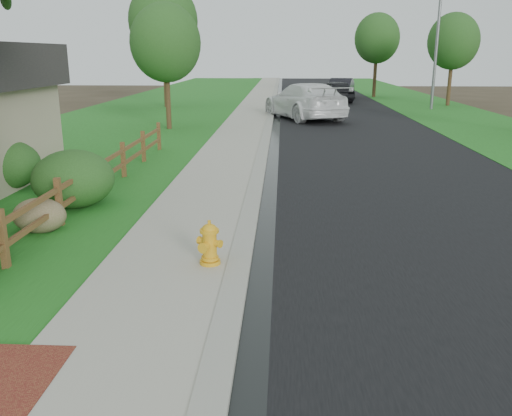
# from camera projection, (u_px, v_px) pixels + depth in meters

# --- Properties ---
(ground) EXTENTS (120.00, 120.00, 0.00)m
(ground) POSITION_uv_depth(u_px,v_px,m) (186.00, 366.00, 6.49)
(ground) COLOR #372D1E
(road) EXTENTS (8.00, 90.00, 0.02)m
(road) POSITION_uv_depth(u_px,v_px,m) (330.00, 105.00, 39.90)
(road) COLOR black
(road) RESTS_ON ground
(curb) EXTENTS (0.40, 90.00, 0.12)m
(curb) POSITION_uv_depth(u_px,v_px,m) (273.00, 104.00, 40.08)
(curb) COLOR gray
(curb) RESTS_ON ground
(wet_gutter) EXTENTS (0.50, 90.00, 0.00)m
(wet_gutter) POSITION_uv_depth(u_px,v_px,m) (278.00, 104.00, 40.08)
(wet_gutter) COLOR black
(wet_gutter) RESTS_ON road
(sidewalk) EXTENTS (2.20, 90.00, 0.10)m
(sidewalk) POSITION_uv_depth(u_px,v_px,m) (255.00, 104.00, 40.14)
(sidewalk) COLOR #ADA997
(sidewalk) RESTS_ON ground
(grass_strip) EXTENTS (1.60, 90.00, 0.06)m
(grass_strip) POSITION_uv_depth(u_px,v_px,m) (230.00, 104.00, 40.24)
(grass_strip) COLOR #1F5E1A
(grass_strip) RESTS_ON ground
(lawn_near) EXTENTS (9.00, 90.00, 0.04)m
(lawn_near) POSITION_uv_depth(u_px,v_px,m) (161.00, 104.00, 40.48)
(lawn_near) COLOR #1F5E1A
(lawn_near) RESTS_ON ground
(verge_far) EXTENTS (6.00, 90.00, 0.04)m
(verge_far) POSITION_uv_depth(u_px,v_px,m) (425.00, 105.00, 39.57)
(verge_far) COLOR #1F5E1A
(verge_far) RESTS_ON ground
(ranch_fence) EXTENTS (0.12, 16.92, 1.10)m
(ranch_fence) POSITION_uv_depth(u_px,v_px,m) (79.00, 187.00, 12.64)
(ranch_fence) COLOR #53361B
(ranch_fence) RESTS_ON ground
(fire_hydrant) EXTENTS (0.51, 0.42, 0.78)m
(fire_hydrant) POSITION_uv_depth(u_px,v_px,m) (209.00, 244.00, 9.29)
(fire_hydrant) COLOR gold
(fire_hydrant) RESTS_ON sidewalk
(white_suv) EXTENTS (5.22, 7.52, 2.02)m
(white_suv) POSITION_uv_depth(u_px,v_px,m) (305.00, 101.00, 30.94)
(white_suv) COLOR white
(white_suv) RESTS_ON road
(dark_car_mid) EXTENTS (2.81, 5.12, 1.65)m
(dark_car_mid) POSITION_uv_depth(u_px,v_px,m) (336.00, 91.00, 41.92)
(dark_car_mid) COLOR black
(dark_car_mid) RESTS_ON road
(dark_car_far) EXTENTS (2.84, 5.33, 1.67)m
(dark_car_far) POSITION_uv_depth(u_px,v_px,m) (341.00, 89.00, 44.76)
(dark_car_far) COLOR black
(dark_car_far) RESTS_ON road
(streetlight) EXTENTS (2.25, 0.40, 9.72)m
(streetlight) POSITION_uv_depth(u_px,v_px,m) (436.00, 23.00, 34.89)
(streetlight) COLOR slate
(streetlight) RESTS_ON ground
(boulder) EXTENTS (1.33, 1.16, 0.74)m
(boulder) POSITION_uv_depth(u_px,v_px,m) (40.00, 216.00, 11.25)
(boulder) COLOR brown
(boulder) RESTS_ON ground
(shrub_c) EXTENTS (2.57, 2.57, 1.40)m
(shrub_c) POSITION_uv_depth(u_px,v_px,m) (73.00, 179.00, 13.05)
(shrub_c) COLOR #21491A
(shrub_c) RESTS_ON ground
(shrub_d) EXTENTS (2.30, 2.30, 1.40)m
(shrub_d) POSITION_uv_depth(u_px,v_px,m) (1.00, 165.00, 14.70)
(shrub_d) COLOR #21491A
(shrub_d) RESTS_ON ground
(tree_near_left) EXTENTS (3.38, 3.38, 5.99)m
(tree_near_left) POSITION_uv_depth(u_px,v_px,m) (166.00, 43.00, 25.76)
(tree_near_left) COLOR #332814
(tree_near_left) RESTS_ON ground
(tree_mid_left) EXTENTS (4.66, 4.66, 8.33)m
(tree_mid_left) POSITION_uv_depth(u_px,v_px,m) (163.00, 21.00, 36.49)
(tree_mid_left) COLOR #332814
(tree_mid_left) RESTS_ON ground
(tree_mid_right) EXTENTS (3.54, 3.54, 6.43)m
(tree_mid_right) POSITION_uv_depth(u_px,v_px,m) (453.00, 41.00, 37.80)
(tree_mid_right) COLOR #332814
(tree_mid_right) RESTS_ON ground
(tree_far_right) EXTENTS (3.78, 3.78, 6.98)m
(tree_far_right) POSITION_uv_depth(u_px,v_px,m) (377.00, 38.00, 45.59)
(tree_far_right) COLOR #332814
(tree_far_right) RESTS_ON ground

